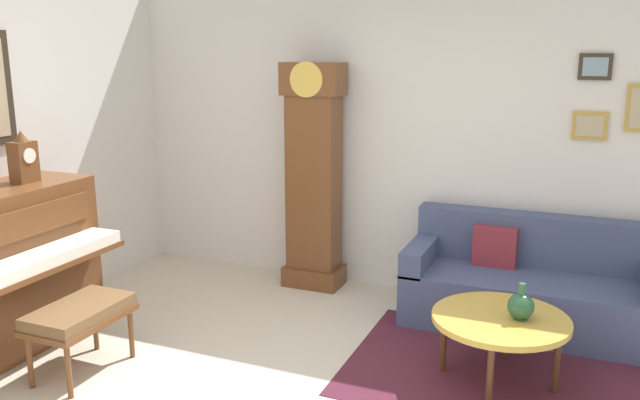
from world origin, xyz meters
name	(u,v)px	position (x,y,z in m)	size (l,w,h in m)	color
wall_back	(400,134)	(0.01, 2.40, 1.40)	(5.30, 0.13, 2.80)	silver
area_rug	(505,373)	(1.17, 1.05, 0.00)	(2.10, 1.50, 0.01)	#4C1E2D
piano_bench	(80,316)	(-1.46, -0.02, 0.41)	(0.42, 0.70, 0.48)	brown
grandfather_clock	(314,183)	(-0.69, 2.11, 0.96)	(0.52, 0.34, 2.03)	brown
couch	(530,286)	(1.23, 1.96, 0.31)	(1.90, 0.80, 0.84)	#424C70
coffee_table	(500,321)	(1.13, 0.93, 0.42)	(0.88, 0.88, 0.46)	gold
mantel_clock	(23,159)	(-2.23, 0.35, 1.35)	(0.13, 0.18, 0.38)	brown
green_jug	(521,306)	(1.25, 0.93, 0.54)	(0.17, 0.17, 0.24)	#234C33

